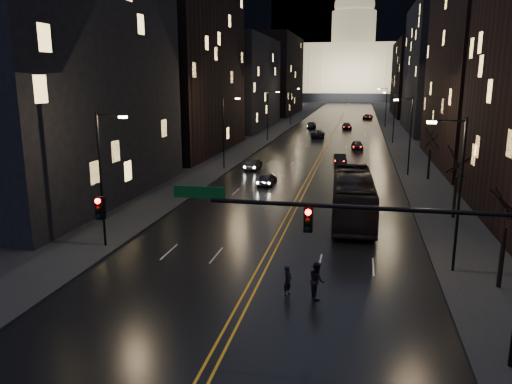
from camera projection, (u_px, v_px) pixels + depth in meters
The scene contains 37 objects.
ground at pixel (225, 339), 21.68m from camera, with size 900.00×900.00×0.00m, color black.
road at pixel (342, 117), 145.77m from camera, with size 20.00×320.00×0.02m, color black.
sidewalk_left at pixel (294, 116), 148.53m from camera, with size 8.00×320.00×0.16m, color black.
sidewalk_right at pixel (391, 118), 142.98m from camera, with size 8.00×320.00×0.16m, color black.
center_line at pixel (342, 117), 145.77m from camera, with size 0.62×320.00×0.01m, color orange.
building_left_near at pixel (61, 79), 44.40m from camera, with size 12.00×28.00×22.00m, color black.
building_left_mid at pixel (183, 58), 74.28m from camera, with size 12.00×30.00×28.00m, color black.
building_left_far at pixel (242, 83), 111.44m from camera, with size 12.00×34.00×20.00m, color black.
building_left_dist at pixel (277, 75), 156.82m from camera, with size 12.00×40.00×24.00m, color black.
building_right_tall at pixel (496, 12), 61.02m from camera, with size 12.00×30.00×38.00m, color black.
building_right_mid at pixel (440, 69), 102.45m from camera, with size 12.00×34.00×26.00m, color black.
building_right_dist at pixel (416, 79), 148.71m from camera, with size 12.00×40.00×22.00m, color black.
mountain_ridge at pixel (414, 2), 362.03m from camera, with size 520.00×60.00×130.00m, color black.
capitol at pixel (352, 66), 256.51m from camera, with size 90.00×50.00×58.50m.
traffic_signal at pixel (370, 235), 19.37m from camera, with size 17.29×0.45×7.00m.
streetlamp_right_near at pixel (457, 188), 27.95m from camera, with size 2.13×0.25×9.00m.
streetlamp_left_near at pixel (103, 173), 32.24m from camera, with size 2.13×0.25×9.00m.
streetlamp_right_mid at pixel (409, 132), 56.59m from camera, with size 2.13×0.25×9.00m.
streetlamp_left_mid at pixel (225, 129), 60.88m from camera, with size 2.13×0.25×9.00m.
streetlamp_right_far at pixel (393, 114), 85.23m from camera, with size 2.13×0.25×9.00m.
streetlamp_left_far at pixel (269, 112), 89.52m from camera, with size 2.13×0.25×9.00m.
streetlamp_right_dist at pixel (385, 105), 113.86m from camera, with size 2.13×0.25×9.00m.
streetlamp_left_dist at pixel (291, 104), 118.15m from camera, with size 2.13×0.25×9.00m.
tree_right_near at pixel (508, 208), 25.73m from camera, with size 2.40×2.40×6.65m.
tree_right_mid at pixel (458, 164), 39.10m from camera, with size 2.40×2.40×6.65m.
tree_right_far at pixel (431, 140), 54.37m from camera, with size 2.40×2.40×6.65m.
bus at pixel (353, 197), 39.78m from camera, with size 3.09×13.22×3.68m, color black.
oncoming_car_a at pixel (267, 179), 52.60m from camera, with size 1.62×4.02×1.37m, color black.
oncoming_car_b at pixel (253, 164), 61.57m from camera, with size 1.45×4.15×1.37m, color black.
oncoming_car_c at pixel (318, 133), 95.78m from camera, with size 2.45×5.31×1.48m, color black.
oncoming_car_d at pixel (311, 125), 112.91m from camera, with size 2.09×5.13×1.49m, color black.
receding_car_a at pixel (340, 159), 65.73m from camera, with size 1.43×4.10×1.35m, color black.
receding_car_b at pixel (357, 145), 78.84m from camera, with size 1.73×4.29×1.46m, color black.
receding_car_c at pixel (347, 126), 110.49m from camera, with size 1.93×4.74×1.38m, color black.
receding_car_d at pixel (368, 117), 138.10m from camera, with size 2.39×5.18×1.44m, color black.
pedestrian_a at pixel (288, 281), 25.88m from camera, with size 0.58×0.38×1.59m, color black.
pedestrian_b at pixel (317, 280), 25.54m from camera, with size 0.95×0.52×1.95m, color black.
Camera 1 is at (5.33, -19.03, 11.06)m, focal length 35.00 mm.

